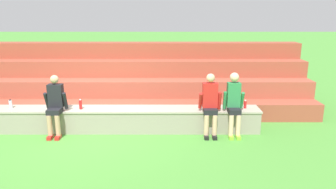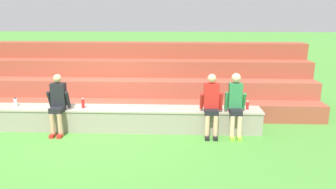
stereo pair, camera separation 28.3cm
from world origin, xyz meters
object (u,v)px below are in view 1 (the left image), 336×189
person_left_of_center (212,103)px  water_bottle_center_gap (247,104)px  water_bottle_near_right (12,104)px  water_bottle_mid_left (82,104)px  person_center (236,103)px  person_far_left (57,104)px

person_left_of_center → water_bottle_center_gap: 0.96m
water_bottle_near_right → water_bottle_mid_left: size_ratio=0.86×
person_center → water_bottle_mid_left: person_center is taller
person_center → person_far_left: bearing=-179.8°
person_center → person_left_of_center: bearing=-177.5°
person_far_left → person_center: 4.13m
person_far_left → person_left_of_center: bearing=-0.1°
person_far_left → person_left_of_center: 3.58m
person_left_of_center → person_center: size_ratio=0.99×
person_center → water_bottle_center_gap: (0.34, 0.31, -0.14)m
person_left_of_center → water_bottle_near_right: 4.80m
person_center → water_bottle_near_right: bearing=176.5°
water_bottle_center_gap → person_far_left: bearing=-175.8°
person_center → water_bottle_near_right: size_ratio=7.01×
water_bottle_center_gap → person_center: bearing=-137.7°
water_bottle_near_right → water_bottle_mid_left: 1.72m
person_far_left → water_bottle_near_right: person_far_left is taller
person_center → water_bottle_near_right: 5.34m
person_far_left → water_bottle_near_right: size_ratio=6.74×
person_far_left → person_left_of_center: size_ratio=0.97×
person_far_left → person_center: person_center is taller
person_center → water_bottle_center_gap: size_ratio=7.28×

